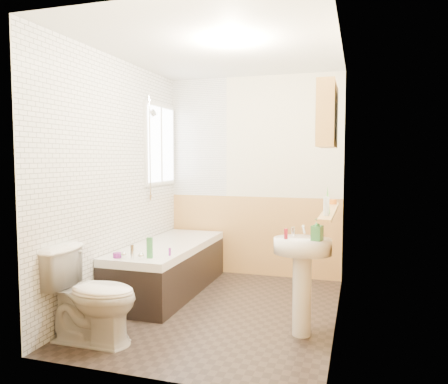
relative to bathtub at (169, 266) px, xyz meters
The scene contains 26 objects.
floor 0.89m from the bathtub, 29.98° to the right, with size 2.80×2.80×0.00m, color black.
ceiling 2.37m from the bathtub, 29.98° to the right, with size 2.80×2.80×0.00m, color white.
wall_back 1.56m from the bathtub, 53.56° to the left, with size 2.20×0.02×2.50m, color #F2EBC8.
wall_front 2.20m from the bathtub, 68.27° to the right, with size 2.20×0.02×2.50m, color #F2EBC8.
wall_left 1.12m from the bathtub, 132.06° to the right, with size 0.02×2.80×2.50m, color #F2EBC8.
wall_right 2.12m from the bathtub, 12.89° to the right, with size 0.02×2.80×2.50m, color #F2EBC8.
wainscot_right 1.88m from the bathtub, 13.04° to the right, with size 0.01×2.80×1.00m, color tan.
wainscot_front 1.96m from the bathtub, 68.03° to the right, with size 2.20×0.01×1.00m, color tan.
wainscot_back 1.23m from the bathtub, 52.94° to the left, with size 2.20×0.01×1.00m, color tan.
tile_cladding_left 1.11m from the bathtub, 130.36° to the right, with size 0.01×2.80×2.50m, color white.
tile_return_back 1.76m from the bathtub, 89.70° to the left, with size 0.75×0.01×1.50m, color white.
window 1.50m from the bathtub, 122.18° to the left, with size 0.03×0.79×0.99m.
bathtub is the anchor object (origin of this frame).
shower_riser 1.47m from the bathtub, 146.20° to the left, with size 0.11×0.08×1.21m.
toilet 1.43m from the bathtub, 91.21° to the right, with size 0.44×0.78×0.77m, color white.
sink 1.78m from the bathtub, 26.48° to the right, with size 0.48×0.39×0.93m.
pine_shelf 2.00m from the bathtub, 17.72° to the right, with size 0.10×1.27×0.03m, color tan.
medicine_cabinet 2.42m from the bathtub, 20.57° to the right, with size 0.15×0.58×0.53m.
foam_can 2.19m from the bathtub, 28.90° to the right, with size 0.04×0.04×0.15m, color silver.
green_bottle 2.15m from the bathtub, 25.75° to the right, with size 0.04×0.04×0.22m, color #59C647.
black_jar 1.94m from the bathtub, ahead, with size 0.07×0.07×0.05m, color orange.
soap_bottle 1.98m from the bathtub, 26.57° to the right, with size 0.08×0.18×0.08m, color #388447.
clear_bottle 1.77m from the bathtub, 30.48° to the right, with size 0.03×0.03×0.09m, color maroon.
blue_gel 0.81m from the bathtub, 79.32° to the right, with size 0.05×0.03×0.20m, color #388447.
cream_jar 0.86m from the bathtub, 102.04° to the right, with size 0.08×0.08×0.05m, color purple.
orange_bottle 0.69m from the bathtub, 64.33° to the right, with size 0.02×0.02×0.07m, color purple.
Camera 1 is at (1.27, -3.96, 1.48)m, focal length 35.00 mm.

